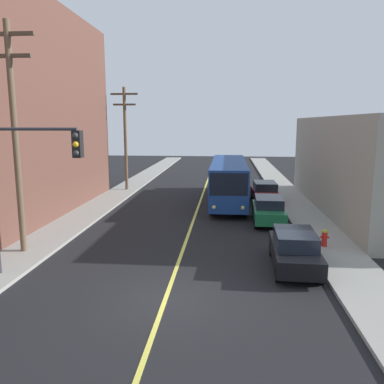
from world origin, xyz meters
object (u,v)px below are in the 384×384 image
(parked_car_red, at_px, (265,192))
(utility_pole_mid, at_px, (125,134))
(fire_hydrant, at_px, (325,238))
(utility_pole_near, at_px, (15,129))
(parked_car_black, at_px, (295,249))
(parked_car_green, at_px, (268,209))
(city_bus, at_px, (229,179))
(traffic_signal_left_corner, at_px, (29,170))

(parked_car_red, relative_size, utility_pole_mid, 0.49)
(fire_hydrant, bearing_deg, utility_pole_near, -172.12)
(fire_hydrant, bearing_deg, utility_pole_mid, 131.91)
(utility_pole_near, bearing_deg, utility_pole_mid, 88.59)
(utility_pole_near, bearing_deg, parked_car_black, -3.68)
(parked_car_green, bearing_deg, utility_pole_mid, 137.92)
(city_bus, distance_m, parked_car_green, 6.61)
(utility_pole_near, distance_m, utility_pole_mid, 17.38)
(parked_car_black, relative_size, parked_car_green, 1.00)
(parked_car_black, relative_size, parked_car_red, 1.00)
(parked_car_black, distance_m, utility_pole_mid, 22.14)
(parked_car_red, bearing_deg, fire_hydrant, -80.52)
(parked_car_red, distance_m, traffic_signal_left_corner, 19.29)
(parked_car_red, distance_m, fire_hydrant, 11.30)
(parked_car_red, height_order, utility_pole_mid, utility_pole_mid)
(utility_pole_mid, height_order, traffic_signal_left_corner, utility_pole_mid)
(city_bus, xyz_separation_m, utility_pole_mid, (-9.17, 4.41, 3.32))
(parked_car_black, distance_m, parked_car_green, 7.68)
(city_bus, height_order, fire_hydrant, city_bus)
(city_bus, bearing_deg, parked_car_green, -68.06)
(traffic_signal_left_corner, bearing_deg, utility_pole_near, 125.80)
(parked_car_black, relative_size, traffic_signal_left_corner, 0.74)
(parked_car_red, xyz_separation_m, fire_hydrant, (1.86, -11.15, -0.26))
(utility_pole_near, bearing_deg, parked_car_green, 29.75)
(city_bus, relative_size, parked_car_red, 2.73)
(city_bus, relative_size, parked_car_black, 2.73)
(utility_pole_near, height_order, utility_pole_mid, utility_pole_near)
(parked_car_black, xyz_separation_m, utility_pole_near, (-12.35, 0.79, 4.95))
(traffic_signal_left_corner, relative_size, fire_hydrant, 7.14)
(city_bus, height_order, parked_car_red, city_bus)
(city_bus, bearing_deg, parked_car_black, -78.67)
(parked_car_black, xyz_separation_m, parked_car_green, (-0.31, 7.67, 0.00))
(parked_car_green, relative_size, fire_hydrant, 5.29)
(utility_pole_near, distance_m, fire_hydrant, 15.30)
(parked_car_green, xyz_separation_m, parked_car_red, (0.35, 6.24, 0.00))
(parked_car_red, height_order, utility_pole_near, utility_pole_near)
(city_bus, relative_size, utility_pole_mid, 1.35)
(utility_pole_mid, relative_size, traffic_signal_left_corner, 1.50)
(parked_car_green, bearing_deg, fire_hydrant, -65.80)
(traffic_signal_left_corner, bearing_deg, fire_hydrant, 21.07)
(city_bus, xyz_separation_m, traffic_signal_left_corner, (-7.61, -15.70, 2.49))
(parked_car_red, distance_m, utility_pole_mid, 13.40)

